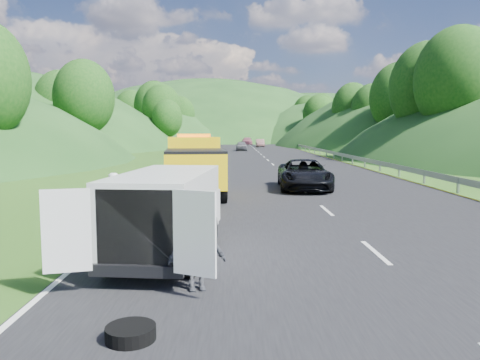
{
  "coord_description": "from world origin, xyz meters",
  "views": [
    {
      "loc": [
        -0.44,
        -13.06,
        2.96
      ],
      "look_at": [
        -0.23,
        2.68,
        1.3
      ],
      "focal_mm": 35.0,
      "sensor_mm": 36.0,
      "label": 1
    }
  ],
  "objects_px": {
    "child": "(196,238)",
    "tow_truck": "(195,166)",
    "white_van": "(168,209)",
    "woman": "(117,233)",
    "suitcase": "(90,220)",
    "worker": "(197,291)",
    "spare_tire": "(131,341)",
    "passing_suv": "(304,189)"
  },
  "relations": [
    {
      "from": "white_van",
      "to": "spare_tire",
      "type": "xyz_separation_m",
      "value": [
        0.09,
        -4.5,
        -1.14
      ]
    },
    {
      "from": "worker",
      "to": "suitcase",
      "type": "relative_size",
      "value": 2.99
    },
    {
      "from": "passing_suv",
      "to": "worker",
      "type": "bearing_deg",
      "value": -102.6
    },
    {
      "from": "child",
      "to": "woman",
      "type": "bearing_deg",
      "value": -169.73
    },
    {
      "from": "woman",
      "to": "passing_suv",
      "type": "relative_size",
      "value": 0.32
    },
    {
      "from": "woman",
      "to": "spare_tire",
      "type": "xyz_separation_m",
      "value": [
        1.96,
        -7.1,
        0.0
      ]
    },
    {
      "from": "white_van",
      "to": "worker",
      "type": "distance_m",
      "value": 2.83
    },
    {
      "from": "passing_suv",
      "to": "woman",
      "type": "bearing_deg",
      "value": -121.63
    },
    {
      "from": "suitcase",
      "to": "passing_suv",
      "type": "bearing_deg",
      "value": 50.37
    },
    {
      "from": "child",
      "to": "suitcase",
      "type": "relative_size",
      "value": 1.86
    },
    {
      "from": "tow_truck",
      "to": "spare_tire",
      "type": "height_order",
      "value": "tow_truck"
    },
    {
      "from": "white_van",
      "to": "passing_suv",
      "type": "xyz_separation_m",
      "value": [
        5.11,
        12.67,
        -1.14
      ]
    },
    {
      "from": "worker",
      "to": "suitcase",
      "type": "bearing_deg",
      "value": 110.02
    },
    {
      "from": "child",
      "to": "tow_truck",
      "type": "bearing_deg",
      "value": 121.83
    },
    {
      "from": "child",
      "to": "suitcase",
      "type": "bearing_deg",
      "value": -173.66
    },
    {
      "from": "child",
      "to": "spare_tire",
      "type": "distance_m",
      "value": 6.41
    },
    {
      "from": "child",
      "to": "worker",
      "type": "height_order",
      "value": "worker"
    },
    {
      "from": "woman",
      "to": "suitcase",
      "type": "distance_m",
      "value": 1.1
    },
    {
      "from": "spare_tire",
      "to": "woman",
      "type": "bearing_deg",
      "value": 105.41
    },
    {
      "from": "white_van",
      "to": "suitcase",
      "type": "distance_m",
      "value": 4.28
    },
    {
      "from": "child",
      "to": "passing_suv",
      "type": "relative_size",
      "value": 0.19
    },
    {
      "from": "suitcase",
      "to": "passing_suv",
      "type": "height_order",
      "value": "passing_suv"
    },
    {
      "from": "tow_truck",
      "to": "spare_tire",
      "type": "bearing_deg",
      "value": -94.63
    },
    {
      "from": "child",
      "to": "spare_tire",
      "type": "bearing_deg",
      "value": -66.58
    },
    {
      "from": "tow_truck",
      "to": "white_van",
      "type": "bearing_deg",
      "value": -94.57
    },
    {
      "from": "white_van",
      "to": "spare_tire",
      "type": "relative_size",
      "value": 8.21
    },
    {
      "from": "spare_tire",
      "to": "passing_suv",
      "type": "xyz_separation_m",
      "value": [
        5.02,
        17.18,
        0.0
      ]
    },
    {
      "from": "tow_truck",
      "to": "woman",
      "type": "height_order",
      "value": "tow_truck"
    },
    {
      "from": "woman",
      "to": "worker",
      "type": "bearing_deg",
      "value": -137.57
    },
    {
      "from": "worker",
      "to": "passing_suv",
      "type": "bearing_deg",
      "value": 61.03
    },
    {
      "from": "child",
      "to": "suitcase",
      "type": "height_order",
      "value": "suitcase"
    },
    {
      "from": "tow_truck",
      "to": "white_van",
      "type": "distance_m",
      "value": 10.28
    },
    {
      "from": "white_van",
      "to": "woman",
      "type": "xyz_separation_m",
      "value": [
        -1.87,
        2.6,
        -1.14
      ]
    },
    {
      "from": "spare_tire",
      "to": "passing_suv",
      "type": "relative_size",
      "value": 0.13
    },
    {
      "from": "woman",
      "to": "suitcase",
      "type": "bearing_deg",
      "value": 74.31
    },
    {
      "from": "worker",
      "to": "spare_tire",
      "type": "relative_size",
      "value": 2.3
    },
    {
      "from": "tow_truck",
      "to": "woman",
      "type": "distance_m",
      "value": 7.97
    },
    {
      "from": "worker",
      "to": "suitcase",
      "type": "distance_m",
      "value": 6.68
    },
    {
      "from": "tow_truck",
      "to": "worker",
      "type": "distance_m",
      "value": 12.84
    },
    {
      "from": "white_van",
      "to": "suitcase",
      "type": "relative_size",
      "value": 10.67
    },
    {
      "from": "worker",
      "to": "passing_suv",
      "type": "height_order",
      "value": "worker"
    },
    {
      "from": "white_van",
      "to": "spare_tire",
      "type": "height_order",
      "value": "white_van"
    }
  ]
}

